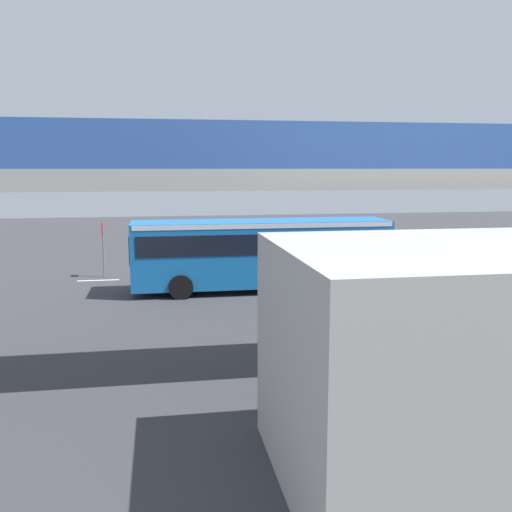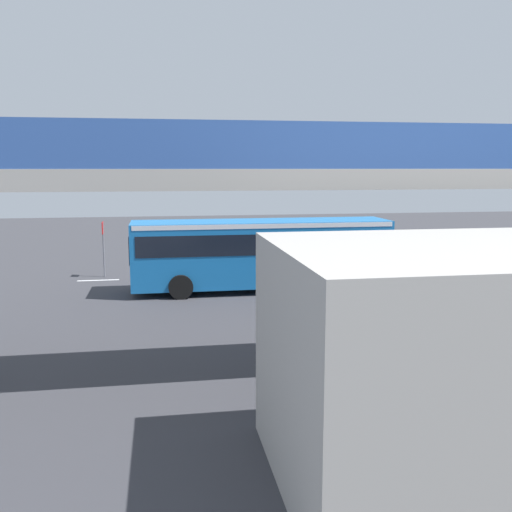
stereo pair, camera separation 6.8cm
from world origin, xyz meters
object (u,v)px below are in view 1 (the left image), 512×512
(parked_van, at_px, (459,278))
(bicycle_orange, at_px, (484,284))
(pedestrian, at_px, (284,254))
(city_bus, at_px, (261,249))
(traffic_sign, at_px, (103,240))

(parked_van, bearing_deg, bicycle_orange, -136.74)
(parked_van, relative_size, pedestrian, 2.68)
(city_bus, height_order, parked_van, city_bus)
(pedestrian, height_order, traffic_sign, traffic_sign)
(traffic_sign, bearing_deg, pedestrian, -177.09)
(parked_van, xyz_separation_m, traffic_sign, (14.42, -8.91, 0.71))
(traffic_sign, bearing_deg, parked_van, 148.29)
(city_bus, relative_size, parked_van, 2.40)
(city_bus, distance_m, traffic_sign, 8.50)
(parked_van, xyz_separation_m, pedestrian, (5.00, -9.39, -0.30))
(city_bus, bearing_deg, bicycle_orange, 167.41)
(bicycle_orange, bearing_deg, city_bus, -12.59)
(bicycle_orange, distance_m, pedestrian, 10.30)
(bicycle_orange, bearing_deg, pedestrian, -42.69)
(city_bus, bearing_deg, pedestrian, -113.75)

